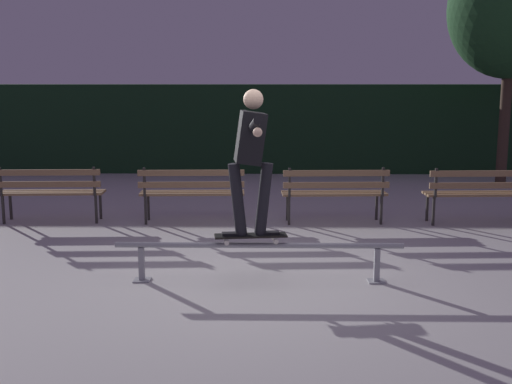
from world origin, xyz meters
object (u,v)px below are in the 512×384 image
at_px(skateboard, 251,236).
at_px(park_bench_leftmost, 50,188).
at_px(grind_rail, 259,251).
at_px(park_bench_left_center, 192,189).
at_px(park_bench_right_center, 335,189).
at_px(skateboarder, 251,150).
at_px(tree_far_right, 512,9).
at_px(park_bench_rightmost, 479,190).

height_order(skateboard, park_bench_leftmost, park_bench_leftmost).
bearing_deg(grind_rail, park_bench_left_center, 110.37).
height_order(grind_rail, skateboard, skateboard).
distance_m(park_bench_left_center, park_bench_right_center, 2.18).
height_order(grind_rail, skateboarder, skateboarder).
xyz_separation_m(park_bench_leftmost, park_bench_left_center, (2.18, 0.00, 0.00)).
bearing_deg(park_bench_right_center, tree_far_right, 44.66).
relative_size(park_bench_left_center, park_bench_right_center, 1.00).
relative_size(park_bench_right_center, tree_far_right, 0.32).
distance_m(grind_rail, park_bench_right_center, 3.07).
xyz_separation_m(skateboard, park_bench_leftmost, (-3.15, 2.85, 0.03)).
relative_size(grind_rail, tree_far_right, 0.62).
height_order(skateboard, skateboarder, skateboarder).
relative_size(grind_rail, park_bench_rightmost, 1.93).
bearing_deg(tree_far_right, skateboarder, -127.39).
distance_m(skateboard, tree_far_right, 9.05).
xyz_separation_m(skateboarder, park_bench_leftmost, (-3.15, 2.85, -0.91)).
relative_size(skateboard, park_bench_rightmost, 0.49).
bearing_deg(park_bench_rightmost, skateboarder, -139.97).
height_order(skateboard, park_bench_right_center, park_bench_right_center).
bearing_deg(skateboarder, park_bench_left_center, 108.84).
distance_m(park_bench_leftmost, tree_far_right, 9.69).
distance_m(grind_rail, tree_far_right, 9.06).
bearing_deg(skateboard, park_bench_right_center, 66.94).
xyz_separation_m(skateboarder, tree_far_right, (5.17, 6.76, 2.15)).
height_order(grind_rail, park_bench_rightmost, park_bench_rightmost).
distance_m(skateboarder, park_bench_leftmost, 4.34).
bearing_deg(skateboard, skateboarder, 7.28).
distance_m(park_bench_leftmost, park_bench_right_center, 4.36).
relative_size(skateboarder, park_bench_rightmost, 0.96).
distance_m(grind_rail, skateboarder, 1.10).
xyz_separation_m(grind_rail, park_bench_right_center, (1.12, 2.85, 0.19)).
bearing_deg(park_bench_rightmost, park_bench_leftmost, 180.00).
height_order(skateboard, park_bench_rightmost, park_bench_rightmost).
bearing_deg(park_bench_left_center, park_bench_right_center, 0.00).
distance_m(skateboard, park_bench_right_center, 3.10).
xyz_separation_m(park_bench_leftmost, park_bench_rightmost, (6.54, 0.00, 0.00)).
height_order(skateboarder, park_bench_leftmost, skateboarder).
relative_size(grind_rail, park_bench_right_center, 1.93).
bearing_deg(park_bench_rightmost, tree_far_right, 65.58).
distance_m(park_bench_left_center, tree_far_right, 7.89).
xyz_separation_m(park_bench_leftmost, park_bench_right_center, (4.36, 0.00, 0.00)).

